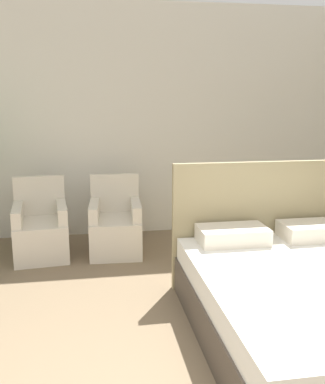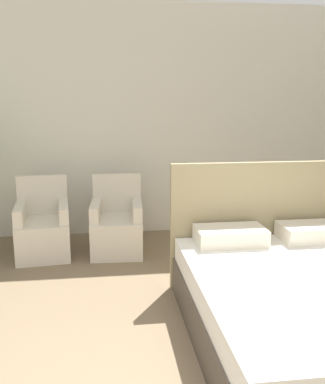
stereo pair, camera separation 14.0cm
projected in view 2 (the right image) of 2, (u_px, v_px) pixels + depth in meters
name	position (u px, v px, depth m)	size (l,w,h in m)	color
wall_back	(127.00, 122.00, 5.43)	(10.00, 0.06, 2.90)	silver
bed	(308.00, 303.00, 3.10)	(1.73, 2.13, 1.18)	#4C4238
armchair_near_window_left	(43.00, 231.00, 4.80)	(0.63, 0.72, 0.87)	beige
armchair_near_window_right	(117.00, 229.00, 4.91)	(0.60, 0.70, 0.87)	beige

